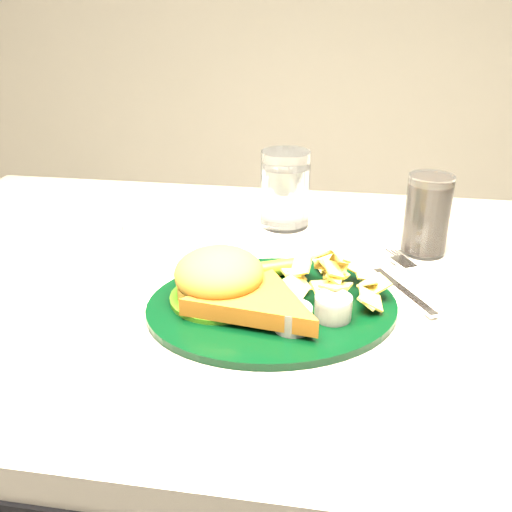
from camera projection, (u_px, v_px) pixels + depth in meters
The scene contains 7 objects.
table at pixel (239, 466), 0.99m from camera, with size 1.20×0.80×0.75m, color #ACA49B, non-canonical shape.
dinner_plate at pixel (273, 284), 0.72m from camera, with size 0.32×0.27×0.07m, color black, non-canonical shape.
water_glass at pixel (285, 189), 0.97m from camera, with size 0.08×0.08×0.13m, color white.
cola_glass at pixel (427, 215), 0.87m from camera, with size 0.07×0.07×0.13m, color black.
fork_napkin at pixel (403, 287), 0.78m from camera, with size 0.14×0.18×0.01m, color white, non-canonical shape.
ramekin at pixel (135, 222), 0.98m from camera, with size 0.04×0.04×0.03m, color silver.
wrapped_straw at pixel (225, 227), 0.99m from camera, with size 0.20×0.07×0.01m, color white, non-canonical shape.
Camera 1 is at (0.15, -0.73, 1.12)m, focal length 40.00 mm.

